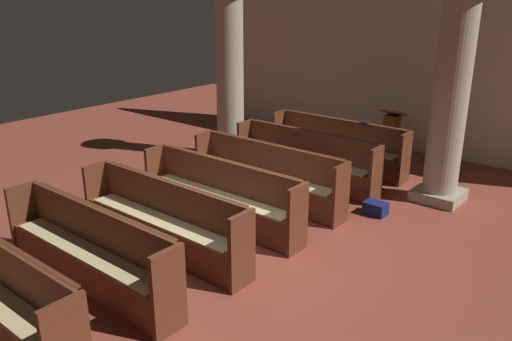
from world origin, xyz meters
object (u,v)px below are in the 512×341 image
at_px(pillar_aisle_side, 452,89).
at_px(hymn_book, 365,122).
at_px(pew_row_3, 220,193).
at_px(pew_row_0, 338,144).
at_px(pew_row_5, 89,248).
at_px(pillar_far_side, 230,67).
at_px(kneeler_box_navy, 376,208).
at_px(pew_row_1, 305,157).
at_px(pew_row_2, 267,173).
at_px(lectern, 391,138).
at_px(pew_row_4, 163,217).

xyz_separation_m(pillar_aisle_side, hymn_book, (-1.75, 0.55, -0.93)).
bearing_deg(pew_row_3, hymn_book, 82.37).
bearing_deg(pew_row_0, hymn_book, 21.02).
relative_size(pew_row_5, pillar_far_side, 0.79).
bearing_deg(kneeler_box_navy, pew_row_1, 164.48).
height_order(pew_row_0, pew_row_2, same).
bearing_deg(lectern, kneeler_box_navy, -68.56).
relative_size(pew_row_5, kneeler_box_navy, 8.34).
height_order(pew_row_4, hymn_book, hymn_book).
xyz_separation_m(pew_row_1, lectern, (0.57, 2.38, -0.06)).
distance_m(pew_row_3, pillar_aisle_side, 4.06).
relative_size(pew_row_0, lectern, 2.71).
bearing_deg(kneeler_box_navy, pew_row_3, -132.70).
bearing_deg(pew_row_4, hymn_book, 84.19).
xyz_separation_m(pew_row_3, pillar_far_side, (-2.19, 2.68, 1.40)).
relative_size(pew_row_5, lectern, 2.71).
height_order(pillar_aisle_side, pillar_far_side, same).
height_order(pew_row_0, kneeler_box_navy, pew_row_0).
distance_m(pew_row_2, hymn_book, 2.57).
distance_m(pew_row_1, pew_row_5, 4.59).
distance_m(lectern, kneeler_box_navy, 3.08).
height_order(pew_row_1, pew_row_2, same).
distance_m(hymn_book, kneeler_box_navy, 2.34).
distance_m(pew_row_4, lectern, 5.85).
bearing_deg(pew_row_2, pew_row_4, -90.00).
height_order(pew_row_2, pillar_aisle_side, pillar_aisle_side).
height_order(pew_row_3, lectern, lectern).
xyz_separation_m(pew_row_2, pillar_far_side, (-2.19, 1.53, 1.40)).
distance_m(pew_row_1, pew_row_3, 2.30).
bearing_deg(pillar_aisle_side, pew_row_5, -112.63).
bearing_deg(pew_row_1, pew_row_2, -90.00).
xyz_separation_m(pew_row_5, kneeler_box_navy, (1.69, 4.12, -0.41)).
distance_m(pew_row_3, hymn_book, 3.69).
bearing_deg(pew_row_1, pew_row_3, -90.00).
bearing_deg(kneeler_box_navy, pew_row_2, -158.05).
height_order(pillar_far_side, lectern, pillar_far_side).
height_order(pew_row_1, pillar_aisle_side, pillar_aisle_side).
distance_m(pew_row_1, kneeler_box_navy, 1.80).
bearing_deg(hymn_book, pew_row_1, -110.03).
bearing_deg(pew_row_4, pew_row_5, -90.00).
bearing_deg(pillar_aisle_side, lectern, 136.27).
relative_size(pew_row_4, pillar_far_side, 0.79).
xyz_separation_m(pew_row_4, pillar_far_side, (-2.19, 3.83, 1.40)).
relative_size(pew_row_0, pillar_aisle_side, 0.79).
distance_m(pew_row_2, pew_row_5, 3.44).
xyz_separation_m(pew_row_0, kneeler_box_navy, (1.69, -1.62, -0.41)).
height_order(pew_row_0, pew_row_1, same).
bearing_deg(pew_row_1, pew_row_5, -90.00).
bearing_deg(kneeler_box_navy, pew_row_0, 136.22).
xyz_separation_m(pew_row_2, kneeler_box_navy, (1.69, 0.68, -0.41)).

